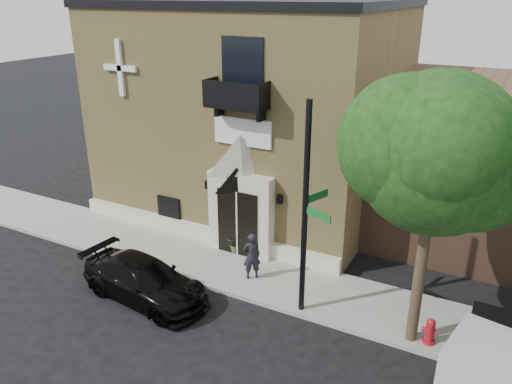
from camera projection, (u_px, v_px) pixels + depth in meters
ground at (227, 296)px, 16.92m from camera, size 120.00×120.00×0.00m
sidewalk at (273, 280)px, 17.69m from camera, size 42.00×3.00×0.15m
church at (258, 107)px, 23.00m from camera, size 12.20×11.01×9.30m
street_tree_left at (437, 153)px, 12.39m from camera, size 4.97×4.38×7.77m
black_sedan at (145, 280)px, 16.56m from camera, size 4.91×2.44×1.37m
street_sign at (306, 212)px, 14.72m from camera, size 1.02×1.29×6.74m
fire_hydrant at (430, 331)px, 14.31m from camera, size 0.46×0.36×0.80m
dumpster at (509, 343)px, 13.35m from camera, size 2.10×1.21×1.36m
planter at (236, 243)px, 19.35m from camera, size 0.83×0.78×0.75m
pedestrian_near at (252, 256)px, 17.40m from camera, size 0.75×0.73×1.74m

